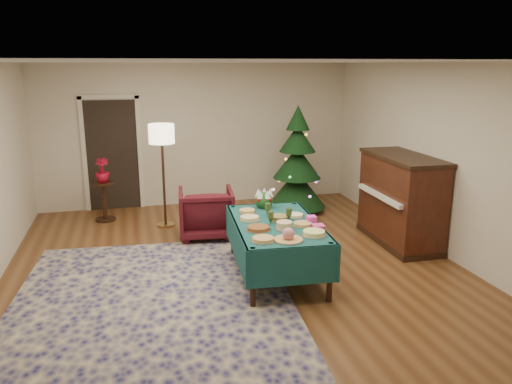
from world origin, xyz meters
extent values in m
plane|color=#593319|center=(0.00, 0.00, 0.00)|extent=(7.00, 7.00, 0.00)
plane|color=white|center=(0.00, 0.00, 2.70)|extent=(7.00, 7.00, 0.00)
plane|color=beige|center=(0.00, 3.50, 1.35)|extent=(6.00, 0.00, 6.00)
plane|color=beige|center=(0.00, -3.50, 1.35)|extent=(6.00, 0.00, 6.00)
plane|color=beige|center=(3.00, 0.00, 1.35)|extent=(0.00, 7.00, 7.00)
cube|color=black|center=(-1.60, 3.48, 1.02)|extent=(0.92, 0.02, 2.04)
cube|color=silver|center=(-2.10, 3.48, 1.05)|extent=(0.08, 0.04, 2.14)
cube|color=silver|center=(-1.10, 3.48, 1.05)|extent=(0.08, 0.04, 2.14)
cube|color=silver|center=(-1.60, 3.48, 2.10)|extent=(1.08, 0.04, 0.08)
cube|color=#171653|center=(-1.15, -0.82, 0.01)|extent=(3.52, 4.44, 0.02)
cylinder|color=black|center=(-0.04, -1.05, 0.36)|extent=(0.07, 0.07, 0.72)
cylinder|color=black|center=(0.08, 0.61, 0.36)|extent=(0.07, 0.07, 0.72)
cylinder|color=black|center=(0.85, -1.12, 0.36)|extent=(0.07, 0.07, 0.72)
cylinder|color=black|center=(0.98, 0.54, 0.36)|extent=(0.07, 0.07, 0.72)
cube|color=#134441|center=(0.47, -0.26, 0.70)|extent=(1.19, 1.89, 0.04)
cube|color=#134441|center=(0.54, 0.64, 0.49)|extent=(1.08, 0.11, 0.45)
cube|color=#134441|center=(0.40, -1.15, 0.49)|extent=(1.08, 0.11, 0.45)
cube|color=#134441|center=(0.98, -0.29, 0.49)|extent=(0.17, 1.84, 0.45)
cube|color=#134441|center=(-0.05, -0.22, 0.49)|extent=(0.17, 1.84, 0.45)
cylinder|color=silver|center=(0.12, -0.87, 0.72)|extent=(0.29, 0.29, 0.01)
cylinder|color=tan|center=(0.12, -0.87, 0.74)|extent=(0.24, 0.24, 0.03)
cylinder|color=silver|center=(0.41, -0.93, 0.72)|extent=(0.34, 0.34, 0.01)
sphere|color=#CC727A|center=(0.41, -0.93, 0.80)|extent=(0.14, 0.14, 0.14)
cylinder|color=silver|center=(0.75, -0.83, 0.72)|extent=(0.30, 0.30, 0.01)
cylinder|color=#D8D172|center=(0.75, -0.83, 0.75)|extent=(0.26, 0.26, 0.05)
cylinder|color=silver|center=(0.17, -0.48, 0.72)|extent=(0.31, 0.31, 0.01)
cylinder|color=brown|center=(0.17, -0.48, 0.75)|extent=(0.26, 0.26, 0.04)
cylinder|color=silver|center=(0.48, -0.53, 0.72)|extent=(0.23, 0.23, 0.01)
cylinder|color=tan|center=(0.48, -0.53, 0.77)|extent=(0.19, 0.19, 0.09)
cylinder|color=silver|center=(0.75, -0.45, 0.72)|extent=(0.27, 0.27, 0.01)
cylinder|color=#B2844C|center=(0.75, -0.45, 0.74)|extent=(0.23, 0.23, 0.03)
cylinder|color=silver|center=(0.16, -0.06, 0.72)|extent=(0.28, 0.28, 0.01)
cylinder|color=#D8BF7F|center=(0.16, -0.06, 0.75)|extent=(0.24, 0.24, 0.04)
cylinder|color=silver|center=(0.53, -0.18, 0.72)|extent=(0.27, 0.27, 0.01)
cylinder|color=maroon|center=(0.53, -0.18, 0.76)|extent=(0.23, 0.23, 0.06)
cylinder|color=silver|center=(0.77, -0.08, 0.72)|extent=(0.25, 0.25, 0.01)
cylinder|color=#F2EACC|center=(0.77, -0.08, 0.74)|extent=(0.21, 0.21, 0.03)
cylinder|color=silver|center=(0.21, 0.28, 0.72)|extent=(0.25, 0.25, 0.01)
cylinder|color=tan|center=(0.21, 0.28, 0.74)|extent=(0.21, 0.21, 0.03)
cone|color=#2D471E|center=(0.44, 0.07, 0.76)|extent=(0.07, 0.07, 0.09)
cylinder|color=#2D471E|center=(0.44, 0.07, 0.84)|extent=(0.08, 0.08, 0.09)
cone|color=#2D471E|center=(0.64, -0.22, 0.76)|extent=(0.07, 0.07, 0.09)
cylinder|color=#2D471E|center=(0.64, -0.22, 0.84)|extent=(0.08, 0.08, 0.09)
cone|color=#2D471E|center=(0.38, -0.30, 0.76)|extent=(0.07, 0.07, 0.09)
cylinder|color=#2D471E|center=(0.38, -0.30, 0.84)|extent=(0.08, 0.08, 0.09)
cube|color=#E53F8B|center=(0.91, -0.58, 0.74)|extent=(0.15, 0.15, 0.04)
cube|color=#F744BC|center=(0.89, -0.38, 0.76)|extent=(0.12, 0.12, 0.10)
sphere|color=#1E4C1E|center=(0.50, 0.46, 0.81)|extent=(0.25, 0.25, 0.25)
cone|color=white|center=(0.58, 0.46, 0.93)|extent=(0.10, 0.10, 0.11)
cone|color=white|center=(0.53, 0.54, 0.93)|extent=(0.10, 0.10, 0.11)
cone|color=white|center=(0.43, 0.51, 0.93)|extent=(0.10, 0.10, 0.11)
cone|color=white|center=(0.43, 0.41, 0.93)|extent=(0.10, 0.10, 0.11)
cone|color=white|center=(0.53, 0.38, 0.93)|extent=(0.10, 0.10, 0.11)
sphere|color=#B20C0F|center=(0.59, 0.52, 0.85)|extent=(0.07, 0.07, 0.07)
sphere|color=#B20C0F|center=(0.44, 0.55, 0.85)|extent=(0.07, 0.07, 0.07)
sphere|color=#B20C0F|center=(0.41, 0.40, 0.85)|extent=(0.07, 0.07, 0.07)
sphere|color=#B20C0F|center=(0.56, 0.37, 0.85)|extent=(0.07, 0.07, 0.07)
imported|color=#480F17|center=(-0.17, 1.47, 0.43)|extent=(0.91, 0.86, 0.86)
cylinder|color=#A57F3F|center=(-0.77, 2.17, 0.02)|extent=(0.29, 0.29, 0.03)
cylinder|color=black|center=(-0.77, 2.17, 0.79)|extent=(0.04, 0.04, 1.57)
cylinder|color=#FFEABF|center=(-0.77, 2.17, 1.57)|extent=(0.42, 0.42, 0.31)
cylinder|color=black|center=(-1.77, 2.74, 0.02)|extent=(0.35, 0.35, 0.04)
cylinder|color=black|center=(-1.77, 2.74, 0.34)|extent=(0.08, 0.08, 0.64)
cylinder|color=black|center=(-1.77, 2.74, 0.68)|extent=(0.39, 0.39, 0.03)
imported|color=#A60B25|center=(-1.77, 2.74, 0.81)|extent=(0.24, 0.42, 0.24)
cylinder|color=black|center=(1.68, 2.47, 0.08)|extent=(0.12, 0.12, 0.16)
cone|color=black|center=(1.68, 2.47, 0.44)|extent=(1.21, 1.21, 0.69)
cone|color=black|center=(1.68, 2.47, 0.93)|extent=(0.99, 0.99, 0.59)
cone|color=black|center=(1.68, 2.47, 1.37)|extent=(0.75, 0.75, 0.49)
cone|color=black|center=(1.68, 2.47, 1.74)|extent=(0.48, 0.48, 0.44)
cube|color=black|center=(2.65, 0.46, 0.04)|extent=(0.71, 1.57, 0.09)
cube|color=black|center=(2.65, 0.46, 0.68)|extent=(0.69, 1.55, 1.27)
cube|color=black|center=(2.65, 0.46, 1.34)|extent=(0.73, 1.59, 0.05)
cube|color=white|center=(2.32, 0.47, 0.77)|extent=(0.16, 1.32, 0.07)
camera|label=1|loc=(-1.29, -6.04, 2.67)|focal=35.00mm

